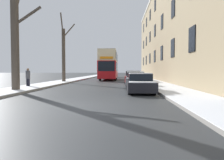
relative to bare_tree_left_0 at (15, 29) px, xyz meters
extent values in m
plane|color=#303335|center=(5.39, -6.08, -4.31)|extent=(320.00, 320.00, 0.00)
cube|color=gray|center=(-0.25, 46.92, -4.24)|extent=(2.74, 130.00, 0.13)
cube|color=white|center=(-0.25, 46.92, -4.16)|extent=(2.71, 130.00, 0.03)
cube|color=gray|center=(11.02, 46.92, -4.24)|extent=(2.74, 130.00, 0.13)
cube|color=white|center=(11.02, 46.92, -4.16)|extent=(2.71, 130.00, 0.03)
cube|color=tan|center=(16.88, 19.01, 2.98)|extent=(9.00, 47.65, 14.58)
cube|color=black|center=(12.35, 1.03, -0.61)|extent=(0.08, 1.40, 1.80)
cube|color=black|center=(12.35, 7.02, -0.61)|extent=(0.08, 1.40, 1.80)
cube|color=black|center=(12.35, 13.02, -0.61)|extent=(0.08, 1.40, 1.80)
cube|color=black|center=(12.35, 19.01, -0.61)|extent=(0.08, 1.40, 1.80)
cube|color=black|center=(12.35, 25.00, -0.61)|extent=(0.08, 1.40, 1.80)
cube|color=black|center=(12.35, 30.99, -0.61)|extent=(0.08, 1.40, 1.80)
cube|color=black|center=(12.35, 36.98, -0.61)|extent=(0.08, 1.40, 1.80)
cube|color=black|center=(12.35, 7.02, 3.28)|extent=(0.08, 1.40, 1.80)
cube|color=black|center=(12.35, 13.02, 3.28)|extent=(0.08, 1.40, 1.80)
cube|color=black|center=(12.35, 19.01, 3.28)|extent=(0.08, 1.40, 1.80)
cube|color=black|center=(12.35, 25.00, 3.28)|extent=(0.08, 1.40, 1.80)
cube|color=black|center=(12.35, 30.99, 3.28)|extent=(0.08, 1.40, 1.80)
cube|color=black|center=(12.35, 36.98, 3.28)|extent=(0.08, 1.40, 1.80)
cube|color=black|center=(12.35, 19.01, 7.16)|extent=(0.08, 1.40, 1.80)
cube|color=black|center=(12.35, 25.00, 7.16)|extent=(0.08, 1.40, 1.80)
cube|color=black|center=(12.35, 30.99, 7.16)|extent=(0.08, 1.40, 1.80)
cube|color=black|center=(12.35, 36.98, 7.16)|extent=(0.08, 1.40, 1.80)
cylinder|color=#4C4238|center=(0.01, -0.05, -0.42)|extent=(0.54, 0.54, 7.78)
cylinder|color=#4C4238|center=(-0.44, 1.20, 1.88)|extent=(1.12, 2.67, 2.03)
cylinder|color=#4C4238|center=(0.93, -0.06, 0.90)|extent=(1.95, 0.22, 1.33)
cylinder|color=#4C4238|center=(0.13, 11.94, -0.99)|extent=(0.42, 0.42, 6.63)
cylinder|color=#4C4238|center=(-0.06, 12.60, 1.94)|extent=(0.54, 1.45, 1.28)
cylinder|color=#4C4238|center=(0.33, 10.67, 2.44)|extent=(0.57, 2.67, 2.47)
cylinder|color=#4C4238|center=(0.77, 12.17, 2.15)|extent=(1.45, 0.64, 1.77)
cube|color=red|center=(5.21, 20.53, -2.69)|extent=(2.56, 10.91, 2.55)
cube|color=beige|center=(5.21, 20.53, -0.65)|extent=(2.51, 10.69, 1.53)
cube|color=beige|center=(5.21, 20.53, 0.18)|extent=(2.51, 10.69, 0.12)
cube|color=black|center=(5.21, 20.53, -2.20)|extent=(2.59, 9.60, 1.33)
cube|color=black|center=(5.21, 20.53, -0.57)|extent=(2.59, 9.60, 1.17)
cube|color=black|center=(5.21, 15.09, -2.20)|extent=(2.31, 0.06, 1.39)
cube|color=orange|center=(5.21, 15.08, -1.03)|extent=(1.80, 0.05, 0.32)
cylinder|color=black|center=(4.10, 17.26, -3.75)|extent=(0.30, 1.12, 1.12)
cylinder|color=black|center=(6.32, 17.26, -3.75)|extent=(0.30, 1.12, 1.12)
cylinder|color=black|center=(4.10, 23.58, -3.75)|extent=(0.30, 1.12, 1.12)
cylinder|color=black|center=(6.32, 23.58, -3.75)|extent=(0.30, 1.12, 1.12)
cube|color=black|center=(8.59, -0.18, -3.84)|extent=(1.71, 4.51, 0.59)
cube|color=black|center=(8.59, 0.00, -3.30)|extent=(1.47, 2.26, 0.50)
cube|color=white|center=(8.59, 0.00, -3.02)|extent=(1.44, 2.14, 0.06)
cube|color=white|center=(8.59, -1.78, -3.52)|extent=(1.54, 1.18, 0.05)
cylinder|color=black|center=(7.85, -1.53, -3.99)|extent=(0.20, 0.63, 0.63)
cylinder|color=black|center=(9.34, -1.53, -3.99)|extent=(0.20, 0.63, 0.63)
cylinder|color=black|center=(7.85, 1.18, -3.99)|extent=(0.20, 0.63, 0.63)
cylinder|color=black|center=(9.34, 1.18, -3.99)|extent=(0.20, 0.63, 0.63)
cube|color=#474C56|center=(8.59, 5.21, -3.82)|extent=(1.73, 3.98, 0.63)
cube|color=black|center=(8.59, 5.37, -3.24)|extent=(1.49, 1.99, 0.52)
cube|color=white|center=(8.59, 5.37, -2.94)|extent=(1.46, 1.89, 0.08)
cube|color=white|center=(8.59, 3.80, -3.47)|extent=(1.56, 1.04, 0.07)
cylinder|color=black|center=(7.84, 4.02, -4.00)|extent=(0.20, 0.61, 0.61)
cylinder|color=black|center=(9.35, 4.02, -4.00)|extent=(0.20, 0.61, 0.61)
cylinder|color=black|center=(7.84, 6.41, -4.00)|extent=(0.20, 0.61, 0.61)
cylinder|color=black|center=(9.35, 6.41, -4.00)|extent=(0.20, 0.61, 0.61)
cube|color=maroon|center=(8.59, 10.68, -3.80)|extent=(1.81, 4.53, 0.68)
cube|color=black|center=(8.59, 10.86, -3.17)|extent=(1.55, 2.27, 0.57)
cube|color=white|center=(8.59, 10.86, -2.86)|extent=(1.52, 2.15, 0.06)
cube|color=white|center=(8.59, 9.07, -3.43)|extent=(1.63, 1.18, 0.04)
cylinder|color=black|center=(7.80, 9.32, -3.97)|extent=(0.20, 0.67, 0.67)
cylinder|color=black|center=(9.39, 9.32, -3.97)|extent=(0.20, 0.67, 0.67)
cylinder|color=black|center=(7.80, 12.04, -3.97)|extent=(0.20, 0.67, 0.67)
cylinder|color=black|center=(9.39, 12.04, -3.97)|extent=(0.20, 0.67, 0.67)
cube|color=#333842|center=(3.73, 34.50, -2.97)|extent=(2.07, 5.05, 2.24)
cube|color=black|center=(3.73, 31.99, -2.44)|extent=(1.82, 0.06, 0.98)
cylinder|color=black|center=(2.82, 32.88, -3.97)|extent=(0.22, 0.68, 0.68)
cylinder|color=black|center=(4.64, 32.88, -3.97)|extent=(0.22, 0.68, 0.68)
cylinder|color=black|center=(2.82, 36.11, -3.97)|extent=(0.22, 0.68, 0.68)
cylinder|color=black|center=(4.64, 36.11, -3.97)|extent=(0.22, 0.68, 0.68)
cylinder|color=black|center=(-0.74, 3.49, -3.91)|extent=(0.17, 0.17, 0.78)
cylinder|color=black|center=(-0.59, 3.43, -3.91)|extent=(0.17, 0.17, 0.78)
cylinder|color=#47474C|center=(-0.67, 3.46, -3.18)|extent=(0.37, 0.37, 0.68)
sphere|color=#8C6647|center=(-0.67, 3.46, -2.73)|extent=(0.22, 0.22, 0.22)
camera|label=1|loc=(7.42, -14.82, -2.86)|focal=35.00mm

